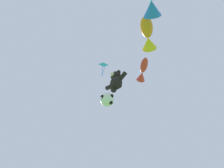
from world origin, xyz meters
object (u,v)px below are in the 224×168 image
(teddy_bear_kite, at_px, (116,81))
(diamond_kite, at_px, (103,66))
(fish_kite_tangerine, at_px, (148,35))
(fish_kite_crimson, at_px, (143,71))
(soccer_ball_kite, at_px, (107,100))

(teddy_bear_kite, relative_size, diamond_kite, 0.72)
(teddy_bear_kite, bearing_deg, fish_kite_tangerine, -1.44)
(teddy_bear_kite, distance_m, fish_kite_crimson, 2.24)
(fish_kite_crimson, distance_m, diamond_kite, 4.03)
(teddy_bear_kite, relative_size, soccer_ball_kite, 2.01)
(fish_kite_tangerine, bearing_deg, teddy_bear_kite, 178.56)
(soccer_ball_kite, bearing_deg, diamond_kite, 164.57)
(teddy_bear_kite, bearing_deg, soccer_ball_kite, -169.99)
(diamond_kite, bearing_deg, teddy_bear_kite, -4.68)
(fish_kite_crimson, xyz_separation_m, diamond_kite, (-2.79, -1.20, 2.64))
(teddy_bear_kite, distance_m, soccer_ball_kite, 1.58)
(soccer_ball_kite, bearing_deg, fish_kite_crimson, 36.55)
(soccer_ball_kite, distance_m, fish_kite_crimson, 3.62)
(soccer_ball_kite, relative_size, fish_kite_crimson, 0.53)
(fish_kite_tangerine, relative_size, diamond_kite, 0.93)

